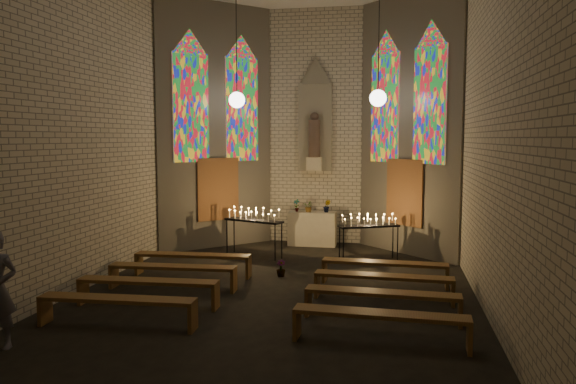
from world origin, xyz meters
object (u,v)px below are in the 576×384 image
at_px(aisle_flower_pot, 281,268).
at_px(votive_stand_right, 369,223).
at_px(votive_stand_left, 254,217).
at_px(altar, 312,228).

xyz_separation_m(aisle_flower_pot, votive_stand_right, (1.90, 2.03, 0.81)).
xyz_separation_m(votive_stand_left, votive_stand_right, (3.05, -0.00, -0.07)).
bearing_deg(altar, votive_stand_left, -125.50).
bearing_deg(votive_stand_left, votive_stand_right, 21.80).
distance_m(aisle_flower_pot, votive_stand_left, 2.49).
relative_size(altar, votive_stand_right, 0.88).
bearing_deg(aisle_flower_pot, altar, 87.46).
relative_size(altar, votive_stand_left, 0.82).
distance_m(altar, aisle_flower_pot, 3.89).
distance_m(altar, votive_stand_right, 2.58).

